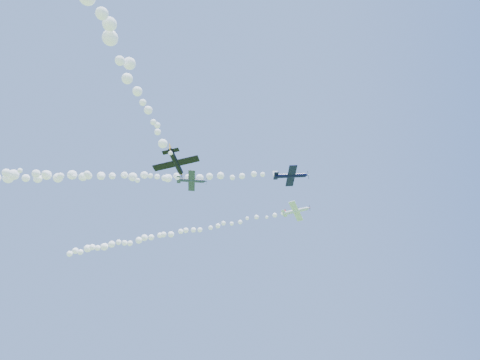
# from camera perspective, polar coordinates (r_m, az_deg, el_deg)

# --- Properties ---
(plane_white) EXTENTS (7.77, 8.06, 2.41)m
(plane_white) POSITION_cam_1_polar(r_m,az_deg,el_deg) (105.66, 7.96, -4.38)
(plane_white) COLOR white
(smoke_trail_white) EXTENTS (72.30, 19.13, 3.23)m
(smoke_trail_white) POSITION_cam_1_polar(r_m,az_deg,el_deg) (120.11, -10.59, -7.71)
(smoke_trail_white) COLOR white
(plane_navy) EXTENTS (7.96, 8.43, 2.13)m
(plane_navy) POSITION_cam_1_polar(r_m,az_deg,el_deg) (87.54, 7.27, 0.63)
(plane_navy) COLOR black
(smoke_trail_navy) EXTENTS (71.45, 14.25, 3.08)m
(smoke_trail_navy) POSITION_cam_1_polar(r_m,az_deg,el_deg) (90.86, -17.61, 0.54)
(smoke_trail_navy) COLOR white
(plane_grey) EXTENTS (6.65, 6.99, 2.06)m
(plane_grey) POSITION_cam_1_polar(r_m,az_deg,el_deg) (85.70, -6.91, -0.06)
(plane_grey) COLOR #353C4D
(plane_black) EXTENTS (6.96, 6.77, 2.32)m
(plane_black) POSITION_cam_1_polar(r_m,az_deg,el_deg) (61.33, -9.09, 2.46)
(plane_black) COLOR black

